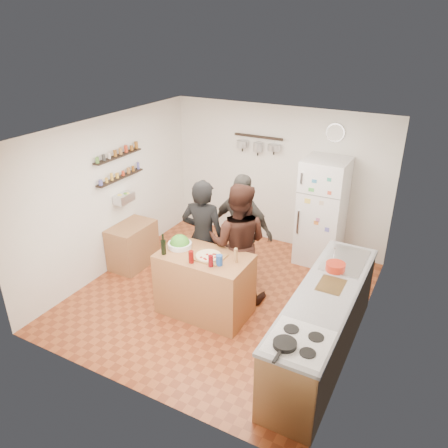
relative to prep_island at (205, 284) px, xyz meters
The scene contains 26 objects.
room_shell 1.16m from the prep_island, 89.56° to the left, with size 4.20×4.20×4.20m.
prep_island is the anchor object (origin of this frame).
pizza_board 0.47m from the prep_island, 14.04° to the right, with size 0.42×0.34×0.02m, color brown.
pizza 0.49m from the prep_island, 14.04° to the right, with size 0.34×0.34×0.02m, color beige.
salad_bowl 0.65m from the prep_island, behind, with size 0.33×0.33×0.07m, color silver.
wine_bottle 0.78m from the prep_island, 156.25° to the right, with size 0.07×0.07×0.21m, color black.
wine_glass_near 0.59m from the prep_island, 101.77° to the right, with size 0.07×0.07×0.17m, color #5D0908.
wine_glass_far 0.61m from the prep_island, 42.27° to the right, with size 0.06×0.06×0.16m, color #59070D.
pepper_mill 0.70m from the prep_island, ahead, with size 0.05×0.05×0.16m, color #9B6E41.
salt_canister 0.62m from the prep_island, 21.80° to the right, with size 0.09×0.09×0.14m, color navy.
person_left 0.71m from the prep_island, 121.85° to the left, with size 0.65×0.43×1.78m, color black.
person_center 0.75m from the prep_island, 67.61° to the left, with size 0.87×0.68×1.79m, color black.
person_back 1.08m from the prep_island, 85.11° to the left, with size 1.04×0.43×1.77m, color #2E2C29.
counter_run 1.71m from the prep_island, ahead, with size 0.63×2.63×0.90m, color #9E7042.
stove_top 2.05m from the prep_island, 31.50° to the right, with size 0.60×0.62×0.02m, color white.
skillet 2.05m from the prep_island, 36.28° to the right, with size 0.24×0.24×0.05m, color black.
sink 1.92m from the prep_island, 23.84° to the left, with size 0.50×0.80×0.03m, color silver.
cutting_board 1.77m from the prep_island, ahead, with size 0.30×0.40×0.02m, color olive.
red_bowl 1.79m from the prep_island, 14.85° to the left, with size 0.24×0.24×0.10m, color #A52412.
fridge 2.44m from the prep_island, 66.54° to the left, with size 0.70×0.68×1.80m, color white.
wall_clock 3.20m from the prep_island, 69.32° to the left, with size 0.30×0.30×0.03m, color silver.
spice_shelf_lower 2.28m from the prep_island, 161.22° to the left, with size 0.12×1.00×0.03m, color black.
spice_shelf_upper 2.46m from the prep_island, 161.22° to the left, with size 0.12×1.00×0.03m, color black.
produce_basket 2.12m from the prep_island, 160.94° to the left, with size 0.18×0.35×0.14m, color silver.
side_table 1.83m from the prep_island, 161.88° to the left, with size 0.50×0.80×0.73m, color #A16F43.
pot_rack 2.89m from the prep_island, 97.97° to the left, with size 0.90×0.04×0.04m, color black.
Camera 1 is at (2.65, -4.83, 3.78)m, focal length 35.00 mm.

